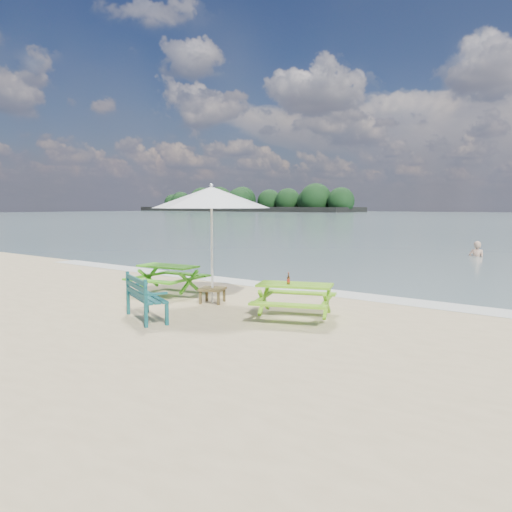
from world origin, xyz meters
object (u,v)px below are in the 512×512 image
Objects in this scene: patio_umbrella at (212,197)px; picnic_table_left at (168,280)px; picnic_table_right at (295,302)px; beer_bottle at (288,280)px; side_table at (212,295)px; park_bench at (147,306)px; swimmer at (476,262)px.

picnic_table_left is at bearing 172.69° from patio_umbrella.
beer_bottle is at bearing -123.21° from picnic_table_right.
park_bench is at bearing -87.10° from side_table.
park_bench is 16.87m from swimmer.
beer_bottle is 0.13× the size of swimmer.
patio_umbrella is at bearing 175.10° from picnic_table_right.
swimmer is (3.88, 14.51, -0.58)m from picnic_table_left.
beer_bottle is at bearing -7.92° from side_table.
picnic_table_right is (4.04, -0.42, -0.01)m from picnic_table_left.
park_bench is 2.05× the size of side_table.
picnic_table_right is 14.94m from swimmer.
beer_bottle reaches higher than swimmer.
swimmer is at bearing 82.90° from park_bench.
park_bench is 2.93m from patio_umbrella.
picnic_table_right is at bearing -4.90° from patio_umbrella.
side_table is 14.90m from swimmer.
picnic_table_left is 0.53× the size of patio_umbrella.
park_bench reaches higher than swimmer.
side_table is (1.69, -0.22, -0.16)m from picnic_table_left.
swimmer is (2.09, 16.74, -0.50)m from park_bench.
side_table is at bearing 172.08° from beer_bottle.
park_bench is at bearing -87.10° from patio_umbrella.
patio_umbrella reaches higher than side_table.
patio_umbrella is (-0.10, 2.01, 2.13)m from park_bench.
patio_umbrella is 1.92× the size of swimmer.
park_bench is at bearing -97.10° from swimmer.
park_bench is at bearing -51.18° from picnic_table_left.
picnic_table_left is 1.02× the size of swimmer.
picnic_table_left reaches higher than side_table.
side_table is 0.20× the size of patio_umbrella.
park_bench is 6.23× the size of beer_bottle.
swimmer is at bearing 90.33° from beer_bottle.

